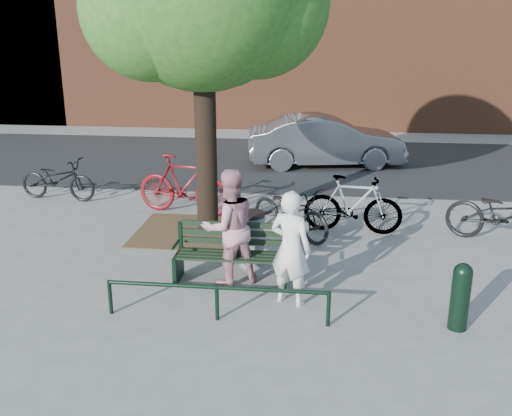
# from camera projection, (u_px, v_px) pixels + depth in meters

# --- Properties ---
(ground) EXTENTS (90.00, 90.00, 0.00)m
(ground) POSITION_uv_depth(u_px,v_px,m) (231.00, 282.00, 8.93)
(ground) COLOR gray
(ground) RESTS_ON ground
(dirt_pit) EXTENTS (2.40, 2.00, 0.02)m
(dirt_pit) POSITION_uv_depth(u_px,v_px,m) (198.00, 232.00, 11.12)
(dirt_pit) COLOR brown
(dirt_pit) RESTS_ON ground
(road) EXTENTS (40.00, 7.00, 0.01)m
(road) POSITION_uv_depth(u_px,v_px,m) (276.00, 162.00, 16.97)
(road) COLOR black
(road) RESTS_ON ground
(park_bench) EXTENTS (1.74, 0.54, 0.97)m
(park_bench) POSITION_uv_depth(u_px,v_px,m) (232.00, 252.00, 8.86)
(park_bench) COLOR black
(park_bench) RESTS_ON ground
(guard_railing) EXTENTS (3.06, 0.06, 0.51)m
(guard_railing) POSITION_uv_depth(u_px,v_px,m) (217.00, 293.00, 7.67)
(guard_railing) COLOR black
(guard_railing) RESTS_ON ground
(person_left) EXTENTS (0.72, 0.61, 1.68)m
(person_left) POSITION_uv_depth(u_px,v_px,m) (291.00, 248.00, 8.02)
(person_left) COLOR silver
(person_left) RESTS_ON ground
(person_right) EXTENTS (1.11, 1.04, 1.82)m
(person_right) POSITION_uv_depth(u_px,v_px,m) (229.00, 227.00, 8.67)
(person_right) COLOR #B57C86
(person_right) RESTS_ON ground
(bollard) EXTENTS (0.25, 0.25, 0.93)m
(bollard) POSITION_uv_depth(u_px,v_px,m) (461.00, 294.00, 7.41)
(bollard) COLOR black
(bollard) RESTS_ON ground
(litter_bin) EXTENTS (0.45, 0.45, 0.92)m
(litter_bin) POSITION_uv_depth(u_px,v_px,m) (252.00, 238.00, 9.46)
(litter_bin) COLOR gray
(litter_bin) RESTS_ON ground
(bicycle_a) EXTENTS (1.91, 0.86, 0.97)m
(bicycle_a) POSITION_uv_depth(u_px,v_px,m) (58.00, 179.00, 13.10)
(bicycle_a) COLOR black
(bicycle_a) RESTS_ON ground
(bicycle_b) EXTENTS (2.20, 1.01, 1.28)m
(bicycle_b) POSITION_uv_depth(u_px,v_px,m) (184.00, 185.00, 12.06)
(bicycle_b) COLOR #5E0D13
(bicycle_b) RESTS_ON ground
(bicycle_c) EXTENTS (1.87, 1.71, 0.99)m
(bicycle_c) POSITION_uv_depth(u_px,v_px,m) (290.00, 211.00, 10.77)
(bicycle_c) COLOR black
(bicycle_c) RESTS_ON ground
(bicycle_d) EXTENTS (1.93, 0.71, 1.13)m
(bicycle_d) POSITION_uv_depth(u_px,v_px,m) (353.00, 204.00, 10.95)
(bicycle_d) COLOR gray
(bicycle_d) RESTS_ON ground
(bicycle_e) EXTENTS (2.23, 1.67, 1.12)m
(bicycle_e) POSITION_uv_depth(u_px,v_px,m) (505.00, 216.00, 10.32)
(bicycle_e) COLOR black
(bicycle_e) RESTS_ON ground
(parked_car) EXTENTS (4.60, 2.23, 1.45)m
(parked_car) POSITION_uv_depth(u_px,v_px,m) (326.00, 141.00, 16.25)
(parked_car) COLOR slate
(parked_car) RESTS_ON ground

